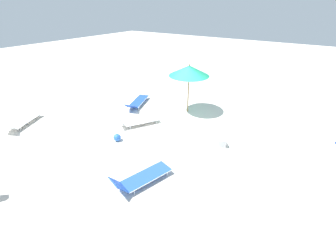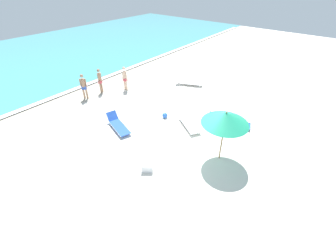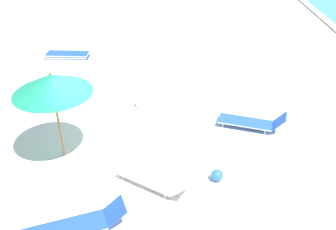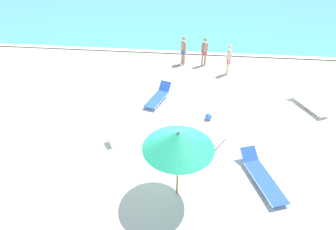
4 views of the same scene
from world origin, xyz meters
The scene contains 8 objects.
ground_plane centered at (0.00, 0.01, -0.08)m, with size 60.00×60.00×0.16m.
beach_umbrella centered at (0.51, -1.38, 2.22)m, with size 2.03×2.03×2.56m.
lounger_stack centered at (-6.42, -2.86, 0.12)m, with size 0.70×1.95×0.24m.
sun_lounger_under_umbrella centered at (1.78, 1.25, 0.22)m, with size 1.58×2.05×0.58m.
sun_lounger_near_water_left centered at (-0.88, 4.17, 0.22)m, with size 1.18×2.11×0.61m.
sun_lounger_near_water_right centered at (3.28, -0.51, 0.21)m, with size 1.35×2.41×0.51m.
beach_ball centered at (1.57, 2.80, 0.16)m, with size 0.32×0.32×0.32m.
cooler_box centered at (-2.18, 0.73, 0.19)m, with size 0.58×0.61×0.37m.
Camera 3 is at (8.89, 1.54, 6.47)m, focal length 40.00 mm.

